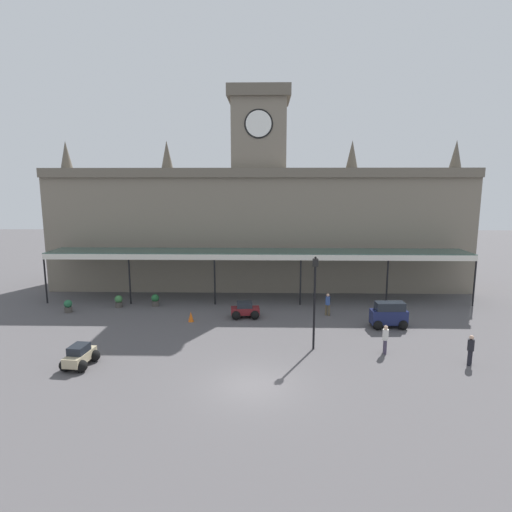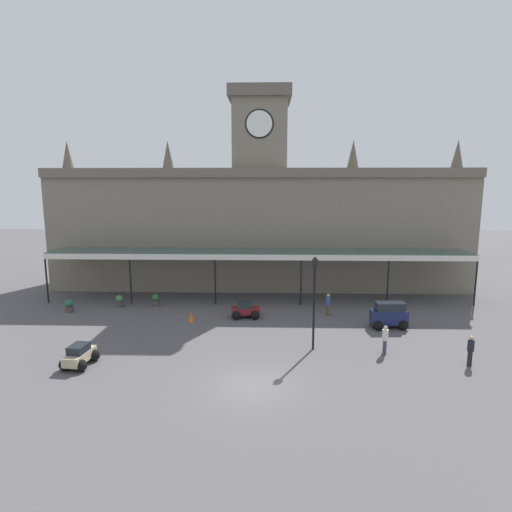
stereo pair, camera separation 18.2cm
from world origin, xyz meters
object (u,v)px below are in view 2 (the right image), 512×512
Objects in this scene: car_maroon_sedan at (245,311)px; pedestrian_near_entrance at (471,349)px; pedestrian_beside_cars at (328,304)px; planter_by_canopy at (156,300)px; planter_near_kerb at (119,301)px; planter_forecourt_centre at (69,306)px; traffic_cone at (191,316)px; victorian_lamppost at (314,293)px; car_navy_van at (389,316)px; car_beige_sedan at (80,357)px; pedestrian_crossing_forecourt at (385,339)px.

pedestrian_near_entrance is at bearing -32.11° from car_maroon_sedan.
planter_by_canopy is at bearing 170.98° from pedestrian_beside_cars.
pedestrian_near_entrance is 24.79m from planter_near_kerb.
traffic_cone is at bearing -11.50° from planter_forecourt_centre.
victorian_lamppost is 7.69× the size of traffic_cone.
car_navy_van is 2.54× the size of planter_near_kerb.
planter_near_kerb is at bearing 22.69° from planter_forecourt_centre.
planter_forecourt_centre and planter_near_kerb have the same top height.
pedestrian_near_entrance is 1.74× the size of planter_forecourt_centre.
car_beige_sedan is at bearing -168.38° from victorian_lamppost.
car_beige_sedan reaches higher than planter_forecourt_centre.
victorian_lamppost is at bearing 166.13° from pedestrian_near_entrance.
traffic_cone is 0.75× the size of planter_near_kerb.
pedestrian_beside_cars is 1.74× the size of planter_forecourt_centre.
victorian_lamppost reaches higher than traffic_cone.
car_navy_van reaches higher than planter_by_canopy.
car_beige_sedan is at bearing -61.69° from planter_forecourt_centre.
traffic_cone is (-16.26, 6.84, -0.55)m from pedestrian_near_entrance.
victorian_lamppost is (-5.52, -3.92, 2.60)m from car_navy_van.
car_navy_van is 2.54× the size of planter_forecourt_centre.
car_maroon_sedan is at bearing -13.34° from planter_near_kerb.
pedestrian_near_entrance reaches higher than planter_by_canopy.
pedestrian_crossing_forecourt is at bearing -30.27° from planter_by_canopy.
car_navy_van reaches higher than traffic_cone.
car_navy_van is 4.71m from pedestrian_crossing_forecourt.
car_navy_van is at bearing 113.91° from pedestrian_near_entrance.
victorian_lamppost is 9.91m from traffic_cone.
pedestrian_beside_cars is at bearing -9.02° from planter_by_canopy.
pedestrian_beside_cars is (6.08, 0.65, 0.41)m from car_maroon_sedan.
car_maroon_sedan is at bearing 169.12° from car_navy_van.
victorian_lamppost is (-8.15, 2.01, 2.49)m from pedestrian_near_entrance.
car_beige_sedan is 2.22× the size of planter_forecourt_centre.
car_beige_sedan is 8.76m from traffic_cone.
car_beige_sedan reaches higher than traffic_cone.
planter_by_canopy is at bearing 133.09° from traffic_cone.
pedestrian_beside_cars is 19.58m from planter_forecourt_centre.
car_beige_sedan is 2.22× the size of planter_near_kerb.
planter_by_canopy is (-7.31, 2.78, -0.01)m from car_maroon_sedan.
pedestrian_crossing_forecourt is at bearing 7.04° from car_beige_sedan.
car_beige_sedan is 0.38× the size of victorian_lamppost.
pedestrian_crossing_forecourt is (-4.12, 1.46, 0.00)m from pedestrian_near_entrance.
car_maroon_sedan is 2.94× the size of traffic_cone.
planter_near_kerb is (-6.32, 3.38, 0.13)m from traffic_cone.
car_maroon_sedan is 6.13m from pedestrian_beside_cars.
planter_forecourt_centre is (-23.32, 2.88, -0.32)m from car_navy_van.
planter_forecourt_centre and planter_by_canopy have the same top height.
car_beige_sedan is 2.95× the size of traffic_cone.
pedestrian_crossing_forecourt is 4.77m from victorian_lamppost.
victorian_lamppost is at bearing -53.42° from car_maroon_sedan.
car_beige_sedan is at bearing -160.30° from car_navy_van.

